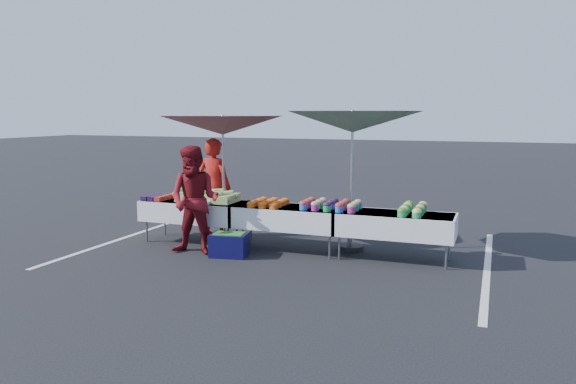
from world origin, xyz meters
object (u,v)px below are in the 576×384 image
(table_left, at_px, (194,210))
(umbrella_left, at_px, (223,126))
(storage_bin, at_px, (229,244))
(table_right, at_px, (395,224))
(umbrella_right, at_px, (353,123))
(table_center, at_px, (288,216))
(vendor, at_px, (215,188))
(customer, at_px, (195,200))

(table_left, relative_size, umbrella_left, 0.71)
(umbrella_left, height_order, storage_bin, umbrella_left)
(table_right, bearing_deg, table_left, 180.00)
(table_left, relative_size, umbrella_right, 0.77)
(table_center, relative_size, table_right, 1.00)
(table_right, bearing_deg, umbrella_left, 172.90)
(table_right, xyz_separation_m, vendor, (-3.47, 0.55, 0.34))
(table_center, xyz_separation_m, umbrella_right, (0.99, 0.40, 1.57))
(table_left, xyz_separation_m, storage_bin, (1.04, -0.71, -0.39))
(table_left, xyz_separation_m, vendor, (0.13, 0.55, 0.34))
(customer, bearing_deg, storage_bin, -0.73)
(customer, bearing_deg, table_right, 8.45)
(customer, xyz_separation_m, umbrella_left, (-0.06, 1.15, 1.18))
(umbrella_left, bearing_deg, umbrella_right, 0.00)
(table_left, distance_m, umbrella_left, 1.59)
(table_right, bearing_deg, table_center, 180.00)
(customer, bearing_deg, table_left, 115.86)
(table_center, distance_m, umbrella_right, 1.90)
(table_left, bearing_deg, storage_bin, -34.05)
(table_left, relative_size, table_center, 1.00)
(umbrella_left, bearing_deg, table_left, -134.28)
(vendor, bearing_deg, table_left, 82.41)
(umbrella_right, bearing_deg, storage_bin, -147.63)
(table_right, distance_m, vendor, 3.53)
(table_center, xyz_separation_m, customer, (-1.35, -0.75, 0.31))
(table_left, height_order, umbrella_left, umbrella_left)
(customer, distance_m, umbrella_right, 2.90)
(vendor, bearing_deg, umbrella_right, -177.96)
(table_right, relative_size, storage_bin, 2.88)
(customer, xyz_separation_m, storage_bin, (0.60, 0.04, -0.70))
(table_center, xyz_separation_m, storage_bin, (-0.76, -0.71, -0.39))
(customer, relative_size, umbrella_right, 0.74)
(umbrella_right, bearing_deg, table_right, -26.28)
(customer, height_order, umbrella_right, umbrella_right)
(vendor, distance_m, umbrella_right, 2.94)
(table_left, distance_m, table_center, 1.80)
(table_left, relative_size, storage_bin, 2.88)
(table_center, relative_size, storage_bin, 2.88)
(table_right, height_order, customer, customer)
(vendor, bearing_deg, storage_bin, 131.46)
(umbrella_right, xyz_separation_m, storage_bin, (-1.75, -1.11, -1.95))
(table_right, distance_m, storage_bin, 2.68)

